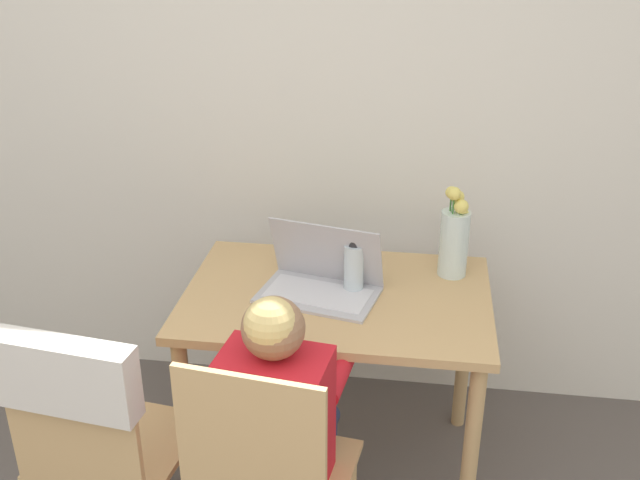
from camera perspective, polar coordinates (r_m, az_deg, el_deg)
wall_back at (r=2.81m, az=-0.96°, el=11.52°), size 6.40×0.05×2.50m
dining_table at (r=2.51m, az=1.28°, el=-6.16°), size 1.00×0.68×0.71m
chair_spare at (r=2.16m, az=-17.20°, el=-13.18°), size 0.45×0.48×0.91m
person_seated at (r=2.10m, az=-2.87°, el=-12.74°), size 0.34×0.45×1.00m
laptop at (r=2.45m, az=0.11°, el=-2.84°), size 0.42×0.31×0.23m
flower_vase at (r=2.56m, az=10.21°, el=0.26°), size 0.10×0.10×0.33m
water_bottle at (r=2.44m, az=2.59°, el=-2.10°), size 0.07×0.07×0.18m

